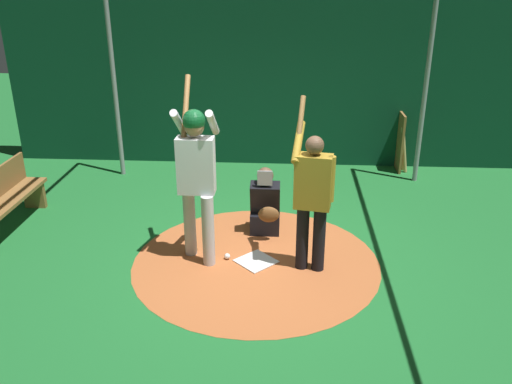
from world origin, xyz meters
TOP-DOWN VIEW (x-y plane):
  - ground_plane at (0.00, 0.00)m, footprint 25.55×25.55m
  - dirt_circle at (0.00, 0.00)m, footprint 3.08×3.08m
  - home_plate at (0.00, 0.00)m, footprint 0.59×0.59m
  - batter at (-0.05, -0.71)m, footprint 0.68×0.49m
  - catcher at (-0.84, 0.08)m, footprint 0.58×0.40m
  - visitor at (0.10, 0.66)m, footprint 0.59×0.51m
  - back_wall at (-3.80, 0.00)m, footprint 0.23×9.55m
  - cage_frame at (0.00, 0.00)m, footprint 6.05×5.24m
  - bat_rack at (-3.56, 2.40)m, footprint 0.58×0.19m
  - bench at (-0.65, -3.55)m, footprint 1.87×0.36m
  - baseball_0 at (-0.05, -0.37)m, footprint 0.07×0.07m

SIDE VIEW (x-z plane):
  - ground_plane at x=0.00m, z-range 0.00..0.00m
  - dirt_circle at x=0.00m, z-range 0.00..0.01m
  - home_plate at x=0.00m, z-range 0.01..0.02m
  - baseball_0 at x=-0.05m, z-range 0.01..0.08m
  - catcher at x=-0.84m, z-range -0.10..0.85m
  - bench at x=-0.65m, z-range 0.03..0.88m
  - bat_rack at x=-3.56m, z-range -0.04..1.01m
  - visitor at x=0.10m, z-range -0.05..2.00m
  - batter at x=-0.05m, z-range 0.07..2.31m
  - back_wall at x=-3.80m, z-range 0.01..3.65m
  - cage_frame at x=0.00m, z-range 0.65..3.83m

